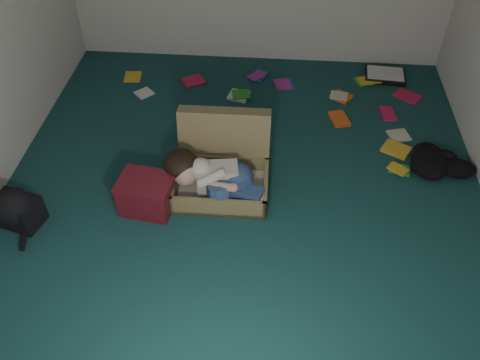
# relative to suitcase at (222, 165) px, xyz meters

# --- Properties ---
(floor) EXTENTS (4.50, 4.50, 0.00)m
(floor) POSITION_rel_suitcase_xyz_m (0.18, -0.21, -0.17)
(floor) COLOR #153E3D
(floor) RESTS_ON ground
(suitcase) EXTENTS (0.78, 0.76, 0.57)m
(suitcase) POSITION_rel_suitcase_xyz_m (0.00, 0.00, 0.00)
(suitcase) COLOR olive
(suitcase) RESTS_ON floor
(person) EXTENTS (0.84, 0.40, 0.35)m
(person) POSITION_rel_suitcase_xyz_m (-0.05, -0.19, 0.04)
(person) COLOR beige
(person) RESTS_ON suitcase
(maroon_bin) EXTENTS (0.46, 0.39, 0.29)m
(maroon_bin) POSITION_rel_suitcase_xyz_m (-0.56, -0.37, -0.02)
(maroon_bin) COLOR #59121C
(maroon_bin) RESTS_ON floor
(backpack) EXTENTS (0.50, 0.44, 0.26)m
(backpack) POSITION_rel_suitcase_xyz_m (-1.52, -0.60, -0.04)
(backpack) COLOR black
(backpack) RESTS_ON floor
(clothing_pile) EXTENTS (0.52, 0.44, 0.16)m
(clothing_pile) POSITION_rel_suitcase_xyz_m (1.88, 0.28, -0.09)
(clothing_pile) COLOR black
(clothing_pile) RESTS_ON floor
(paper_tray) EXTENTS (0.45, 0.35, 0.06)m
(paper_tray) POSITION_rel_suitcase_xyz_m (1.58, 1.74, -0.14)
(paper_tray) COLOR black
(paper_tray) RESTS_ON floor
(book_scatter) EXTENTS (3.14, 1.64, 0.02)m
(book_scatter) POSITION_rel_suitcase_xyz_m (0.69, 1.18, -0.16)
(book_scatter) COLOR gold
(book_scatter) RESTS_ON floor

